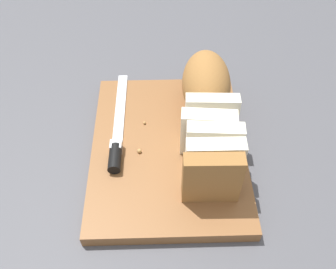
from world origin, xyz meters
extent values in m
plane|color=#4C4C51|center=(0.00, 0.00, 0.00)|extent=(3.00, 3.00, 0.00)
cube|color=brown|center=(0.00, 0.00, 0.01)|extent=(0.38, 0.30, 0.02)
ellipsoid|color=#996633|center=(-0.11, 0.07, 0.08)|extent=(0.17, 0.10, 0.10)
cube|color=#F2E8CC|center=(-0.02, 0.08, 0.08)|extent=(0.03, 0.09, 0.11)
cube|color=#F2E8CC|center=(0.01, 0.07, 0.08)|extent=(0.04, 0.09, 0.11)
cube|color=#F2E8CC|center=(0.05, 0.08, 0.08)|extent=(0.03, 0.09, 0.10)
cube|color=#F2E8CC|center=(0.08, 0.08, 0.08)|extent=(0.03, 0.09, 0.11)
cube|color=#996633|center=(0.11, 0.07, 0.08)|extent=(0.03, 0.09, 0.10)
cube|color=silver|center=(-0.09, -0.10, 0.03)|extent=(0.21, 0.03, 0.00)
cylinder|color=black|center=(0.04, -0.09, 0.04)|extent=(0.05, 0.02, 0.02)
cube|color=silver|center=(0.01, -0.10, 0.04)|extent=(0.02, 0.02, 0.02)
sphere|color=tan|center=(-0.05, -0.05, 0.03)|extent=(0.01, 0.01, 0.01)
sphere|color=tan|center=(-0.02, 0.04, 0.03)|extent=(0.01, 0.01, 0.01)
sphere|color=tan|center=(0.02, -0.05, 0.03)|extent=(0.01, 0.01, 0.01)
camera|label=1|loc=(0.44, 0.01, 0.57)|focal=39.54mm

